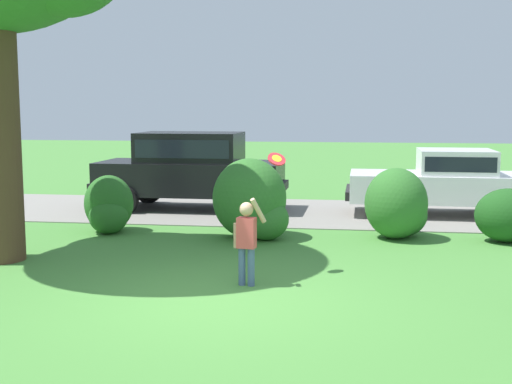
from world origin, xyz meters
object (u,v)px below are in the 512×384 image
Objects in this scene: frisbee at (277,159)px; parked_suv at (190,167)px; child_thrower at (247,236)px; parked_sedan at (445,180)px.

parked_suv is at bearing 115.20° from frisbee.
child_thrower is at bearing -70.03° from parked_suv.
frisbee is (-3.30, -5.91, 0.91)m from parked_sedan.
parked_suv is 7.31m from child_thrower.
frisbee is at bearing 69.11° from child_thrower.
parked_suv reaches higher than parked_sedan.
frisbee is (0.33, 0.86, 1.04)m from child_thrower.
parked_sedan is at bearing 61.79° from child_thrower.
child_thrower is (-3.63, -6.77, -0.13)m from parked_sedan.
parked_sedan is 7.68m from child_thrower.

